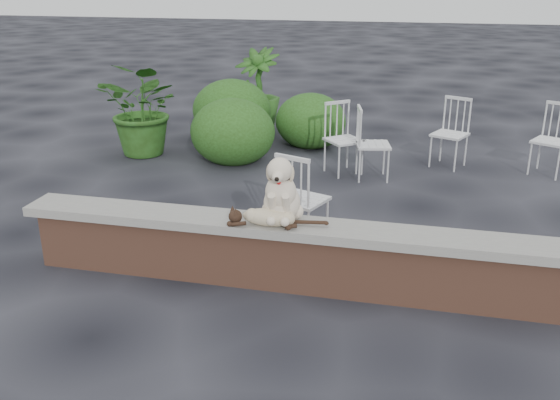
% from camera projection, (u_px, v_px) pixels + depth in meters
% --- Properties ---
extents(ground, '(60.00, 60.00, 0.00)m').
position_uv_depth(ground, '(374.00, 295.00, 5.07)').
color(ground, black).
rests_on(ground, ground).
extents(brick_wall, '(6.00, 0.30, 0.50)m').
position_uv_depth(brick_wall, '(376.00, 268.00, 4.98)').
color(brick_wall, brown).
rests_on(brick_wall, ground).
extents(capstone, '(6.20, 0.40, 0.08)m').
position_uv_depth(capstone, '(378.00, 236.00, 4.88)').
color(capstone, slate).
rests_on(capstone, brick_wall).
extents(dog, '(0.42, 0.54, 0.59)m').
position_uv_depth(dog, '(282.00, 187.00, 4.98)').
color(dog, beige).
rests_on(dog, capstone).
extents(cat, '(0.98, 0.31, 0.16)m').
position_uv_depth(cat, '(268.00, 216.00, 4.94)').
color(cat, tan).
rests_on(cat, capstone).
extents(chair_d, '(0.76, 0.76, 0.94)m').
position_uv_depth(chair_d, '(551.00, 140.00, 7.92)').
color(chair_d, silver).
rests_on(chair_d, ground).
extents(chair_b, '(0.74, 0.74, 0.94)m').
position_uv_depth(chair_b, '(450.00, 133.00, 8.25)').
color(chair_b, silver).
rests_on(chair_b, ground).
extents(chair_a, '(0.79, 0.79, 0.94)m').
position_uv_depth(chair_a, '(344.00, 139.00, 7.97)').
color(chair_a, silver).
rests_on(chair_a, ground).
extents(chair_c, '(0.72, 0.72, 0.94)m').
position_uv_depth(chair_c, '(303.00, 198.00, 5.89)').
color(chair_c, silver).
rests_on(chair_c, ground).
extents(chair_e, '(0.66, 0.66, 0.94)m').
position_uv_depth(chair_e, '(373.00, 144.00, 7.76)').
color(chair_e, silver).
rests_on(chair_e, ground).
extents(potted_plant_a, '(1.41, 1.28, 1.36)m').
position_uv_depth(potted_plant_a, '(145.00, 109.00, 8.73)').
color(potted_plant_a, '#213F12').
rests_on(potted_plant_a, ground).
extents(potted_plant_b, '(0.97, 0.97, 1.37)m').
position_uv_depth(potted_plant_b, '(257.00, 90.00, 10.13)').
color(potted_plant_b, '#213F12').
rests_on(potted_plant_b, ground).
extents(shrubbery, '(2.49, 2.37, 1.00)m').
position_uv_depth(shrubbery, '(252.00, 120.00, 9.18)').
color(shrubbery, '#213F12').
rests_on(shrubbery, ground).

